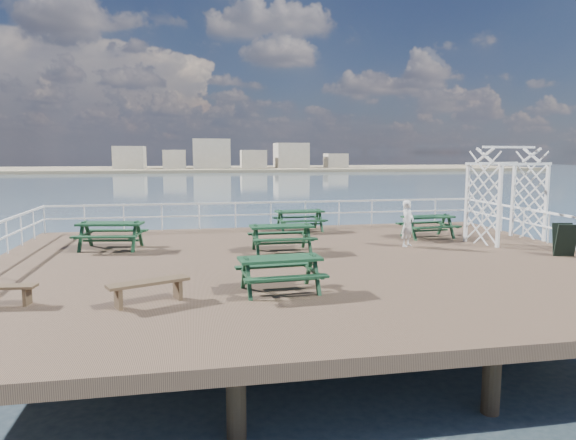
# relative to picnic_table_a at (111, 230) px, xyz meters

# --- Properties ---
(ground) EXTENTS (18.00, 14.00, 0.30)m
(ground) POSITION_rel_picnic_table_a_xyz_m (5.82, -2.99, -0.78)
(ground) COLOR brown
(ground) RESTS_ON ground
(sea_backdrop) EXTENTS (300.00, 300.00, 9.20)m
(sea_backdrop) POSITION_rel_picnic_table_a_xyz_m (18.36, 131.08, -1.13)
(sea_backdrop) COLOR #3C5566
(sea_backdrop) RESTS_ON ground
(railing) EXTENTS (17.77, 13.76, 1.10)m
(railing) POSITION_rel_picnic_table_a_xyz_m (5.75, -0.42, 0.24)
(railing) COLOR white
(railing) RESTS_ON ground
(picnic_table_a) EXTENTS (2.26, 1.93, 0.98)m
(picnic_table_a) POSITION_rel_picnic_table_a_xyz_m (0.00, 0.00, 0.00)
(picnic_table_a) COLOR #123218
(picnic_table_a) RESTS_ON ground
(picnic_table_b) EXTENTS (1.98, 1.63, 0.92)m
(picnic_table_b) POSITION_rel_picnic_table_a_xyz_m (6.81, 2.71, -0.04)
(picnic_table_b) COLOR #123218
(picnic_table_b) RESTS_ON ground
(picnic_table_c) EXTENTS (1.99, 1.66, 0.91)m
(picnic_table_c) POSITION_rel_picnic_table_a_xyz_m (11.11, 0.26, -0.05)
(picnic_table_c) COLOR #123218
(picnic_table_c) RESTS_ON ground
(picnic_table_d) EXTENTS (1.99, 1.62, 0.96)m
(picnic_table_d) POSITION_rel_picnic_table_a_xyz_m (5.36, -1.44, -0.02)
(picnic_table_d) COLOR #123218
(picnic_table_d) RESTS_ON ground
(picnic_table_e) EXTENTS (1.93, 1.60, 0.89)m
(picnic_table_e) POSITION_rel_picnic_table_a_xyz_m (4.53, -6.07, -0.06)
(picnic_table_e) COLOR #123218
(picnic_table_e) RESTS_ON ground
(flat_bench_near) EXTENTS (1.47, 0.52, 0.41)m
(flat_bench_near) POSITION_rel_picnic_table_a_xyz_m (-1.29, -6.04, -0.32)
(flat_bench_near) COLOR brown
(flat_bench_near) RESTS_ON ground
(flat_bench_far) EXTENTS (1.69, 1.03, 0.48)m
(flat_bench_far) POSITION_rel_picnic_table_a_xyz_m (1.70, -6.48, -0.27)
(flat_bench_far) COLOR brown
(flat_bench_far) RESTS_ON ground
(trellis_arbor) EXTENTS (3.00, 2.22, 3.33)m
(trellis_arbor) POSITION_rel_picnic_table_a_xyz_m (13.42, -1.01, 0.85)
(trellis_arbor) COLOR white
(trellis_arbor) RESTS_ON ground
(sandwich_board) EXTENTS (0.70, 0.58, 1.01)m
(sandwich_board) POSITION_rel_picnic_table_a_xyz_m (13.62, -3.71, -0.14)
(sandwich_board) COLOR black
(sandwich_board) RESTS_ON ground
(person) EXTENTS (0.67, 0.64, 1.54)m
(person) POSITION_rel_picnic_table_a_xyz_m (9.64, -1.31, 0.14)
(person) COLOR silver
(person) RESTS_ON ground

